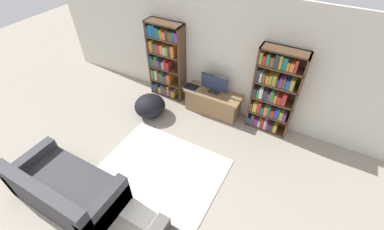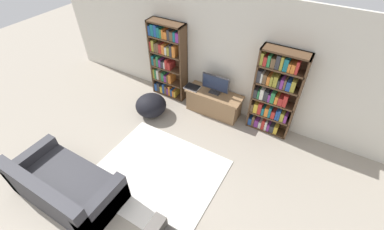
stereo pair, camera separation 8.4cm
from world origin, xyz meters
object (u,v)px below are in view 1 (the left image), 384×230
object	(u,v)px
bookshelf_right	(273,92)
television	(214,84)
beanbag_ottoman	(150,106)
tv_stand	(213,102)
bookshelf_left	(166,60)
laptop	(191,87)
couch_left_sectional	(66,189)

from	to	relation	value
bookshelf_right	television	size ratio (longest dim) A/B	2.97
bookshelf_right	beanbag_ottoman	xyz separation A→B (m)	(-2.41, -0.87, -0.67)
television	tv_stand	bearing A→B (deg)	-90.00
bookshelf_left	television	xyz separation A→B (m)	(1.29, -0.08, -0.18)
laptop	television	bearing A→B (deg)	10.01
bookshelf_left	beanbag_ottoman	world-z (taller)	bookshelf_left
bookshelf_left	television	bearing A→B (deg)	-3.73
television	bookshelf_left	bearing A→B (deg)	176.27
laptop	beanbag_ottoman	xyz separation A→B (m)	(-0.67, -0.70, -0.31)
bookshelf_right	laptop	world-z (taller)	bookshelf_right
bookshelf_right	tv_stand	size ratio (longest dim) A/B	1.45
bookshelf_right	beanbag_ottoman	bearing A→B (deg)	-160.09
couch_left_sectional	beanbag_ottoman	world-z (taller)	couch_left_sectional
bookshelf_left	couch_left_sectional	size ratio (longest dim) A/B	1.01
tv_stand	laptop	distance (m)	0.59
tv_stand	laptop	size ratio (longest dim) A/B	3.85
tv_stand	laptop	world-z (taller)	laptop
bookshelf_left	laptop	distance (m)	0.88
bookshelf_right	television	world-z (taller)	bookshelf_right
beanbag_ottoman	bookshelf_right	bearing A→B (deg)	19.91
bookshelf_left	bookshelf_right	xyz separation A→B (m)	(2.51, -0.00, -0.02)
tv_stand	laptop	xyz separation A→B (m)	(-0.52, -0.07, 0.28)
laptop	tv_stand	bearing A→B (deg)	7.13
couch_left_sectional	beanbag_ottoman	size ratio (longest dim) A/B	2.64
beanbag_ottoman	bookshelf_left	bearing A→B (deg)	96.54
bookshelf_left	beanbag_ottoman	size ratio (longest dim) A/B	2.67
tv_stand	couch_left_sectional	xyz separation A→B (m)	(-1.11, -3.17, -0.00)
bookshelf_left	tv_stand	world-z (taller)	bookshelf_left
tv_stand	bookshelf_left	bearing A→B (deg)	175.09
tv_stand	couch_left_sectional	bearing A→B (deg)	-109.27
bookshelf_left	television	world-z (taller)	bookshelf_left
bookshelf_left	television	size ratio (longest dim) A/B	2.97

